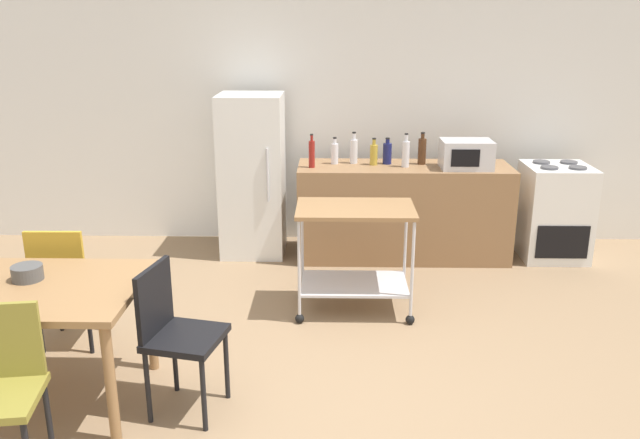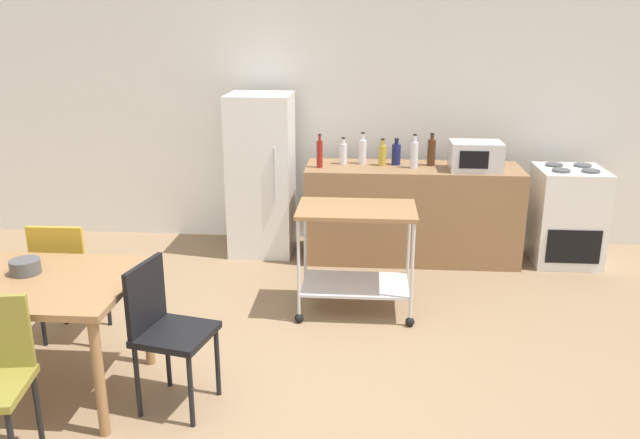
% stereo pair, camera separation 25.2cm
% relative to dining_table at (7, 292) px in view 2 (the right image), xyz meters
% --- Properties ---
extents(ground_plane, '(12.00, 12.00, 0.00)m').
position_rel_dining_table_xyz_m(ground_plane, '(1.64, -0.04, -0.67)').
color(ground_plane, '#8C7051').
extents(back_wall, '(8.40, 0.12, 2.90)m').
position_rel_dining_table_xyz_m(back_wall, '(1.64, 3.16, 0.78)').
color(back_wall, silver).
rests_on(back_wall, ground_plane).
extents(kitchen_counter, '(2.00, 0.64, 0.90)m').
position_rel_dining_table_xyz_m(kitchen_counter, '(2.54, 2.56, -0.22)').
color(kitchen_counter, olive).
rests_on(kitchen_counter, ground_plane).
extents(dining_table, '(1.50, 0.90, 0.75)m').
position_rel_dining_table_xyz_m(dining_table, '(0.00, 0.00, 0.00)').
color(dining_table, olive).
rests_on(dining_table, ground_plane).
extents(chair_black, '(0.48, 0.48, 0.89)m').
position_rel_dining_table_xyz_m(chair_black, '(0.97, -0.06, -0.15)').
color(chair_black, black).
rests_on(chair_black, ground_plane).
extents(chair_mustard, '(0.41, 0.41, 0.89)m').
position_rel_dining_table_xyz_m(chair_mustard, '(0.03, 0.69, -0.15)').
color(chair_mustard, gold).
rests_on(chair_mustard, ground_plane).
extents(stove_oven, '(0.60, 0.61, 0.92)m').
position_rel_dining_table_xyz_m(stove_oven, '(3.99, 2.58, -0.22)').
color(stove_oven, white).
rests_on(stove_oven, ground_plane).
extents(refrigerator, '(0.60, 0.63, 1.55)m').
position_rel_dining_table_xyz_m(refrigerator, '(1.09, 2.66, 0.10)').
color(refrigerator, white).
rests_on(refrigerator, ground_plane).
extents(kitchen_cart, '(0.91, 0.57, 0.85)m').
position_rel_dining_table_xyz_m(kitchen_cart, '(2.04, 1.33, -0.10)').
color(kitchen_cart, olive).
rests_on(kitchen_cart, ground_plane).
extents(bottle_hot_sauce, '(0.06, 0.06, 0.31)m').
position_rel_dining_table_xyz_m(bottle_hot_sauce, '(1.67, 2.47, 0.36)').
color(bottle_hot_sauce, maroon).
rests_on(bottle_hot_sauce, kitchen_counter).
extents(bottle_soda, '(0.07, 0.07, 0.25)m').
position_rel_dining_table_xyz_m(bottle_soda, '(1.88, 2.63, 0.33)').
color(bottle_soda, silver).
rests_on(bottle_soda, kitchen_counter).
extents(bottle_wine, '(0.07, 0.07, 0.30)m').
position_rel_dining_table_xyz_m(bottle_wine, '(2.06, 2.66, 0.35)').
color(bottle_wine, silver).
rests_on(bottle_wine, kitchen_counter).
extents(bottle_olive_oil, '(0.07, 0.07, 0.25)m').
position_rel_dining_table_xyz_m(bottle_olive_oil, '(2.25, 2.59, 0.33)').
color(bottle_olive_oil, gold).
rests_on(bottle_olive_oil, kitchen_counter).
extents(bottle_sparkling_water, '(0.08, 0.08, 0.25)m').
position_rel_dining_table_xyz_m(bottle_sparkling_water, '(2.38, 2.64, 0.33)').
color(bottle_sparkling_water, navy).
rests_on(bottle_sparkling_water, kitchen_counter).
extents(bottle_soy_sauce, '(0.07, 0.07, 0.31)m').
position_rel_dining_table_xyz_m(bottle_soy_sauce, '(2.54, 2.51, 0.36)').
color(bottle_soy_sauce, silver).
rests_on(bottle_soy_sauce, kitchen_counter).
extents(bottle_vinegar, '(0.08, 0.08, 0.30)m').
position_rel_dining_table_xyz_m(bottle_vinegar, '(2.71, 2.63, 0.36)').
color(bottle_vinegar, '#4C2D19').
rests_on(bottle_vinegar, kitchen_counter).
extents(microwave, '(0.46, 0.35, 0.26)m').
position_rel_dining_table_xyz_m(microwave, '(3.09, 2.47, 0.36)').
color(microwave, silver).
rests_on(microwave, kitchen_counter).
extents(fruit_bowl, '(0.18, 0.18, 0.09)m').
position_rel_dining_table_xyz_m(fruit_bowl, '(0.08, 0.09, 0.12)').
color(fruit_bowl, '#4C4C4C').
rests_on(fruit_bowl, dining_table).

